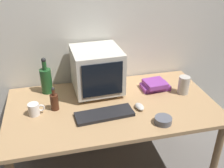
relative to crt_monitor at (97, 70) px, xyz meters
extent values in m
cube|color=silver|center=(0.07, 0.26, 0.35)|extent=(4.00, 0.08, 2.50)
cube|color=tan|center=(0.07, -0.23, -0.21)|extent=(1.60, 0.87, 0.03)
cylinder|color=olive|center=(0.81, -0.61, -0.56)|extent=(0.06, 0.06, 0.67)
cylinder|color=olive|center=(-0.67, 0.14, -0.56)|extent=(0.06, 0.06, 0.67)
cylinder|color=olive|center=(0.81, 0.14, -0.56)|extent=(0.06, 0.06, 0.67)
cube|color=beige|center=(0.00, 0.00, -0.18)|extent=(0.29, 0.25, 0.03)
cube|color=beige|center=(0.00, 0.00, 0.01)|extent=(0.40, 0.40, 0.34)
cube|color=black|center=(0.01, -0.19, 0.01)|extent=(0.31, 0.02, 0.27)
cube|color=black|center=(-0.02, -0.37, -0.18)|extent=(0.43, 0.18, 0.02)
ellipsoid|color=beige|center=(0.26, -0.34, -0.17)|extent=(0.07, 0.11, 0.04)
cylinder|color=#1E4C23|center=(-0.41, 0.08, -0.09)|extent=(0.09, 0.09, 0.21)
cylinder|color=#1E4C23|center=(-0.41, 0.08, 0.05)|extent=(0.03, 0.03, 0.07)
sphere|color=#262626|center=(-0.41, 0.08, 0.10)|extent=(0.04, 0.04, 0.04)
cylinder|color=#472314|center=(-0.36, -0.20, -0.13)|extent=(0.06, 0.06, 0.12)
cylinder|color=#472314|center=(-0.36, -0.20, -0.05)|extent=(0.02, 0.02, 0.04)
sphere|color=#262626|center=(-0.36, -0.20, -0.02)|extent=(0.03, 0.03, 0.03)
cube|color=#843893|center=(0.49, -0.08, -0.17)|extent=(0.24, 0.14, 0.04)
cube|color=#843893|center=(0.48, -0.09, -0.14)|extent=(0.19, 0.18, 0.04)
cylinder|color=white|center=(-0.51, -0.24, -0.15)|extent=(0.08, 0.08, 0.09)
torus|color=white|center=(-0.46, -0.24, -0.14)|extent=(0.06, 0.01, 0.06)
cylinder|color=#595B66|center=(0.36, -0.55, -0.17)|extent=(0.12, 0.12, 0.04)
cylinder|color=#B7B2A8|center=(0.68, -0.20, -0.12)|extent=(0.09, 0.09, 0.15)
camera|label=1|loc=(-0.32, -1.89, 0.91)|focal=41.97mm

